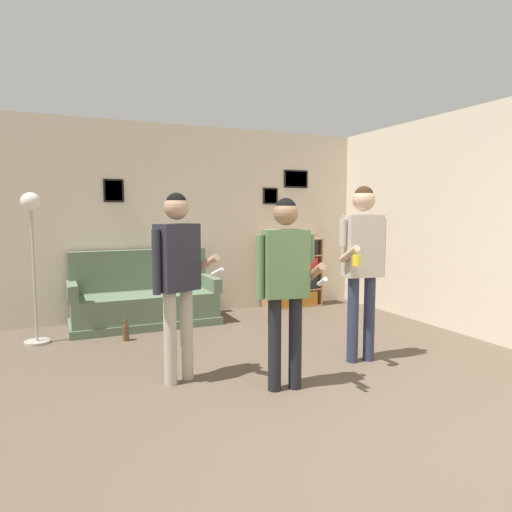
{
  "coord_description": "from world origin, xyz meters",
  "views": [
    {
      "loc": [
        -2.02,
        -1.77,
        1.49
      ],
      "look_at": [
        -0.21,
        2.31,
        1.05
      ],
      "focal_mm": 32.0,
      "sensor_mm": 36.0,
      "label": 1
    }
  ],
  "objects_px": {
    "bookshelf": "(292,273)",
    "bottle_on_floor": "(126,332)",
    "person_player_foreground_left": "(178,267)",
    "floor_lamp": "(32,236)",
    "person_watcher_holding_cup": "(363,254)",
    "drinking_cup": "(296,235)",
    "couch": "(144,301)",
    "person_player_foreground_center": "(285,274)"
  },
  "relations": [
    {
      "from": "person_player_foreground_center",
      "to": "bookshelf",
      "type": "bearing_deg",
      "value": 60.56
    },
    {
      "from": "floor_lamp",
      "to": "person_player_foreground_center",
      "type": "height_order",
      "value": "floor_lamp"
    },
    {
      "from": "bottle_on_floor",
      "to": "person_watcher_holding_cup",
      "type": "bearing_deg",
      "value": -39.64
    },
    {
      "from": "bookshelf",
      "to": "floor_lamp",
      "type": "bearing_deg",
      "value": -170.6
    },
    {
      "from": "floor_lamp",
      "to": "person_player_foreground_center",
      "type": "distance_m",
      "value": 3.04
    },
    {
      "from": "person_player_foreground_left",
      "to": "floor_lamp",
      "type": "bearing_deg",
      "value": 123.46
    },
    {
      "from": "floor_lamp",
      "to": "person_watcher_holding_cup",
      "type": "distance_m",
      "value": 3.57
    },
    {
      "from": "floor_lamp",
      "to": "person_watcher_holding_cup",
      "type": "height_order",
      "value": "person_watcher_holding_cup"
    },
    {
      "from": "person_player_foreground_left",
      "to": "bottle_on_floor",
      "type": "relative_size",
      "value": 6.41
    },
    {
      "from": "couch",
      "to": "person_player_foreground_left",
      "type": "relative_size",
      "value": 1.14
    },
    {
      "from": "bottle_on_floor",
      "to": "person_player_foreground_left",
      "type": "bearing_deg",
      "value": -80.6
    },
    {
      "from": "person_watcher_holding_cup",
      "to": "drinking_cup",
      "type": "height_order",
      "value": "person_watcher_holding_cup"
    },
    {
      "from": "floor_lamp",
      "to": "person_player_foreground_left",
      "type": "relative_size",
      "value": 1.03
    },
    {
      "from": "floor_lamp",
      "to": "bottle_on_floor",
      "type": "height_order",
      "value": "floor_lamp"
    },
    {
      "from": "person_player_foreground_center",
      "to": "drinking_cup",
      "type": "xyz_separation_m",
      "value": [
        1.7,
        2.91,
        0.15
      ]
    },
    {
      "from": "person_player_foreground_left",
      "to": "person_watcher_holding_cup",
      "type": "relative_size",
      "value": 0.95
    },
    {
      "from": "couch",
      "to": "person_player_foreground_center",
      "type": "distance_m",
      "value": 2.88
    },
    {
      "from": "floor_lamp",
      "to": "drinking_cup",
      "type": "bearing_deg",
      "value": 9.26
    },
    {
      "from": "floor_lamp",
      "to": "bottle_on_floor",
      "type": "distance_m",
      "value": 1.49
    },
    {
      "from": "person_player_foreground_left",
      "to": "bottle_on_floor",
      "type": "xyz_separation_m",
      "value": [
        -0.25,
        1.49,
        -0.91
      ]
    },
    {
      "from": "floor_lamp",
      "to": "person_player_foreground_left",
      "type": "distance_m",
      "value": 2.15
    },
    {
      "from": "bookshelf",
      "to": "floor_lamp",
      "type": "height_order",
      "value": "floor_lamp"
    },
    {
      "from": "person_player_foreground_center",
      "to": "person_watcher_holding_cup",
      "type": "relative_size",
      "value": 0.92
    },
    {
      "from": "person_player_foreground_left",
      "to": "couch",
      "type": "bearing_deg",
      "value": 87.55
    },
    {
      "from": "person_watcher_holding_cup",
      "to": "bottle_on_floor",
      "type": "bearing_deg",
      "value": 140.36
    },
    {
      "from": "bookshelf",
      "to": "bottle_on_floor",
      "type": "height_order",
      "value": "bookshelf"
    },
    {
      "from": "bottle_on_floor",
      "to": "drinking_cup",
      "type": "relative_size",
      "value": 2.28
    },
    {
      "from": "couch",
      "to": "person_player_foreground_center",
      "type": "bearing_deg",
      "value": -76.16
    },
    {
      "from": "floor_lamp",
      "to": "couch",
      "type": "bearing_deg",
      "value": 17.65
    },
    {
      "from": "bookshelf",
      "to": "person_watcher_holding_cup",
      "type": "height_order",
      "value": "person_watcher_holding_cup"
    },
    {
      "from": "bookshelf",
      "to": "person_watcher_holding_cup",
      "type": "relative_size",
      "value": 0.62
    },
    {
      "from": "bookshelf",
      "to": "bottle_on_floor",
      "type": "relative_size",
      "value": 4.15
    },
    {
      "from": "person_player_foreground_center",
      "to": "drinking_cup",
      "type": "relative_size",
      "value": 14.21
    },
    {
      "from": "person_watcher_holding_cup",
      "to": "bottle_on_floor",
      "type": "relative_size",
      "value": 6.74
    },
    {
      "from": "floor_lamp",
      "to": "drinking_cup",
      "type": "relative_size",
      "value": 15.09
    },
    {
      "from": "person_player_foreground_center",
      "to": "drinking_cup",
      "type": "distance_m",
      "value": 3.38
    },
    {
      "from": "person_player_foreground_left",
      "to": "person_player_foreground_center",
      "type": "relative_size",
      "value": 1.03
    },
    {
      "from": "person_player_foreground_left",
      "to": "bottle_on_floor",
      "type": "bearing_deg",
      "value": 99.4
    },
    {
      "from": "floor_lamp",
      "to": "person_player_foreground_center",
      "type": "bearing_deg",
      "value": -49.99
    },
    {
      "from": "drinking_cup",
      "to": "bottle_on_floor",
      "type": "bearing_deg",
      "value": -161.77
    },
    {
      "from": "bottle_on_floor",
      "to": "drinking_cup",
      "type": "height_order",
      "value": "drinking_cup"
    },
    {
      "from": "couch",
      "to": "person_player_foreground_center",
      "type": "height_order",
      "value": "person_player_foreground_center"
    }
  ]
}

